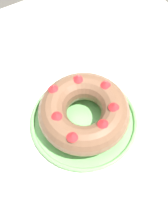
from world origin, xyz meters
name	(u,v)px	position (x,y,z in m)	size (l,w,h in m)	color
ground_plane	(88,187)	(0.00, 0.00, 0.00)	(8.00, 8.00, 0.00)	#4C4742
dining_table	(91,138)	(0.00, 0.00, 0.67)	(1.28, 1.13, 0.75)	silver
serving_dish	(84,120)	(-0.03, -0.01, 0.76)	(0.32, 0.32, 0.02)	#6BB760
bundt_cake	(84,112)	(-0.03, -0.01, 0.82)	(0.26, 0.26, 0.10)	brown
fork	(47,60)	(-0.30, 0.00, 0.76)	(0.02, 0.19, 0.01)	white
serving_knife	(36,57)	(-0.33, -0.03, 0.76)	(0.02, 0.22, 0.01)	white
cake_knife	(45,68)	(-0.27, -0.02, 0.76)	(0.02, 0.17, 0.01)	white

